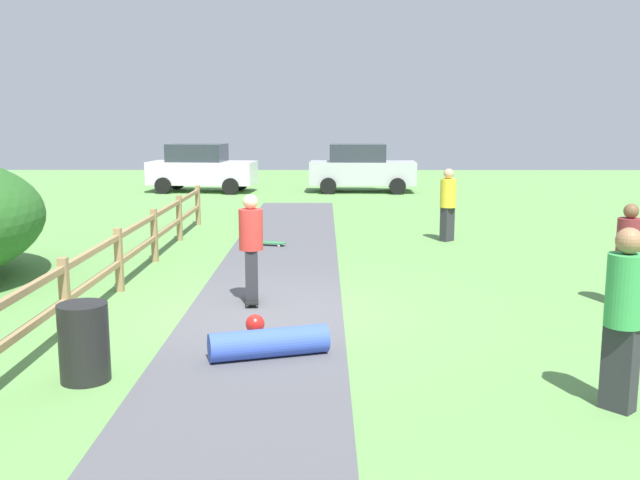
{
  "coord_description": "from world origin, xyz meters",
  "views": [
    {
      "loc": [
        0.91,
        -10.61,
        2.96
      ],
      "look_at": [
        0.85,
        0.72,
        1.0
      ],
      "focal_mm": 39.92,
      "sensor_mm": 36.0,
      "label": 1
    }
  ],
  "objects_px": {
    "parked_car_white": "(201,168)",
    "skater_riding": "(251,243)",
    "bystander_yellow": "(448,201)",
    "bystander_green": "(624,310)",
    "bystander_maroon": "(628,251)",
    "trash_bin": "(84,342)",
    "skater_fallen": "(268,341)",
    "parked_car_silver": "(361,168)",
    "skateboard_loose": "(269,243)"
  },
  "relations": [
    {
      "from": "skater_fallen",
      "to": "parked_car_white",
      "type": "relative_size",
      "value": 0.35
    },
    {
      "from": "bystander_yellow",
      "to": "bystander_green",
      "type": "bearing_deg",
      "value": -89.85
    },
    {
      "from": "skater_riding",
      "to": "skater_fallen",
      "type": "distance_m",
      "value": 2.72
    },
    {
      "from": "bystander_green",
      "to": "parked_car_white",
      "type": "distance_m",
      "value": 23.04
    },
    {
      "from": "trash_bin",
      "to": "bystander_green",
      "type": "height_order",
      "value": "bystander_green"
    },
    {
      "from": "trash_bin",
      "to": "skater_riding",
      "type": "height_order",
      "value": "skater_riding"
    },
    {
      "from": "skater_riding",
      "to": "bystander_maroon",
      "type": "distance_m",
      "value": 5.93
    },
    {
      "from": "trash_bin",
      "to": "skater_fallen",
      "type": "xyz_separation_m",
      "value": [
        2.01,
        0.83,
        -0.25
      ]
    },
    {
      "from": "bystander_green",
      "to": "parked_car_silver",
      "type": "height_order",
      "value": "parked_car_silver"
    },
    {
      "from": "skater_fallen",
      "to": "parked_car_white",
      "type": "xyz_separation_m",
      "value": [
        -4.23,
        20.01,
        0.76
      ]
    },
    {
      "from": "bystander_green",
      "to": "trash_bin",
      "type": "bearing_deg",
      "value": 172.17
    },
    {
      "from": "skater_fallen",
      "to": "parked_car_silver",
      "type": "relative_size",
      "value": 0.36
    },
    {
      "from": "skateboard_loose",
      "to": "bystander_green",
      "type": "height_order",
      "value": "bystander_green"
    },
    {
      "from": "bystander_maroon",
      "to": "parked_car_white",
      "type": "distance_m",
      "value": 20.07
    },
    {
      "from": "trash_bin",
      "to": "skateboard_loose",
      "type": "distance_m",
      "value": 8.69
    },
    {
      "from": "skateboard_loose",
      "to": "bystander_green",
      "type": "relative_size",
      "value": 0.44
    },
    {
      "from": "parked_car_white",
      "to": "bystander_yellow",
      "type": "bearing_deg",
      "value": -55.52
    },
    {
      "from": "skater_riding",
      "to": "skateboard_loose",
      "type": "relative_size",
      "value": 2.12
    },
    {
      "from": "bystander_green",
      "to": "bystander_maroon",
      "type": "relative_size",
      "value": 1.15
    },
    {
      "from": "skater_fallen",
      "to": "trash_bin",
      "type": "bearing_deg",
      "value": -157.49
    },
    {
      "from": "skateboard_loose",
      "to": "bystander_maroon",
      "type": "distance_m",
      "value": 8.08
    },
    {
      "from": "parked_car_white",
      "to": "trash_bin",
      "type": "bearing_deg",
      "value": -83.91
    },
    {
      "from": "trash_bin",
      "to": "skateboard_loose",
      "type": "xyz_separation_m",
      "value": [
        1.43,
        8.56,
        -0.36
      ]
    },
    {
      "from": "skater_fallen",
      "to": "parked_car_silver",
      "type": "xyz_separation_m",
      "value": [
        2.2,
        20.01,
        0.76
      ]
    },
    {
      "from": "trash_bin",
      "to": "bystander_green",
      "type": "bearing_deg",
      "value": -7.83
    },
    {
      "from": "trash_bin",
      "to": "bystander_maroon",
      "type": "height_order",
      "value": "bystander_maroon"
    },
    {
      "from": "skater_riding",
      "to": "parked_car_white",
      "type": "height_order",
      "value": "parked_car_white"
    },
    {
      "from": "skateboard_loose",
      "to": "bystander_yellow",
      "type": "xyz_separation_m",
      "value": [
        4.26,
        0.75,
        0.88
      ]
    },
    {
      "from": "bystander_green",
      "to": "bystander_yellow",
      "type": "relative_size",
      "value": 1.08
    },
    {
      "from": "parked_car_silver",
      "to": "bystander_maroon",
      "type": "bearing_deg",
      "value": -79.42
    },
    {
      "from": "skater_riding",
      "to": "skateboard_loose",
      "type": "bearing_deg",
      "value": 91.39
    },
    {
      "from": "skateboard_loose",
      "to": "bystander_yellow",
      "type": "height_order",
      "value": "bystander_yellow"
    },
    {
      "from": "skateboard_loose",
      "to": "bystander_green",
      "type": "xyz_separation_m",
      "value": [
        4.29,
        -9.35,
        0.97
      ]
    },
    {
      "from": "bystander_green",
      "to": "parked_car_silver",
      "type": "bearing_deg",
      "value": 94.0
    },
    {
      "from": "skater_riding",
      "to": "skateboard_loose",
      "type": "distance_m",
      "value": 5.25
    },
    {
      "from": "trash_bin",
      "to": "bystander_green",
      "type": "xyz_separation_m",
      "value": [
        5.72,
        -0.79,
        0.6
      ]
    },
    {
      "from": "skater_riding",
      "to": "bystander_yellow",
      "type": "xyz_separation_m",
      "value": [
        4.14,
        5.92,
        -0.02
      ]
    },
    {
      "from": "parked_car_white",
      "to": "skater_riding",
      "type": "bearing_deg",
      "value": -77.79
    },
    {
      "from": "skateboard_loose",
      "to": "parked_car_white",
      "type": "relative_size",
      "value": 0.19
    },
    {
      "from": "bystander_maroon",
      "to": "parked_car_white",
      "type": "xyz_separation_m",
      "value": [
        -9.71,
        17.56,
        0.06
      ]
    },
    {
      "from": "skateboard_loose",
      "to": "bystander_maroon",
      "type": "relative_size",
      "value": 0.5
    },
    {
      "from": "bystander_green",
      "to": "parked_car_white",
      "type": "bearing_deg",
      "value": 110.16
    },
    {
      "from": "skater_riding",
      "to": "parked_car_silver",
      "type": "xyz_separation_m",
      "value": [
        2.65,
        17.44,
        -0.03
      ]
    },
    {
      "from": "parked_car_silver",
      "to": "bystander_green",
      "type": "bearing_deg",
      "value": -86.0
    },
    {
      "from": "skater_fallen",
      "to": "bystander_green",
      "type": "xyz_separation_m",
      "value": [
        3.71,
        -1.62,
        0.85
      ]
    },
    {
      "from": "skater_riding",
      "to": "bystander_maroon",
      "type": "height_order",
      "value": "skater_riding"
    },
    {
      "from": "bystander_green",
      "to": "bystander_maroon",
      "type": "bearing_deg",
      "value": 66.52
    },
    {
      "from": "trash_bin",
      "to": "parked_car_silver",
      "type": "height_order",
      "value": "parked_car_silver"
    },
    {
      "from": "bystander_maroon",
      "to": "skater_riding",
      "type": "bearing_deg",
      "value": 178.85
    },
    {
      "from": "skateboard_loose",
      "to": "parked_car_white",
      "type": "xyz_separation_m",
      "value": [
        -3.65,
        12.28,
        0.87
      ]
    }
  ]
}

